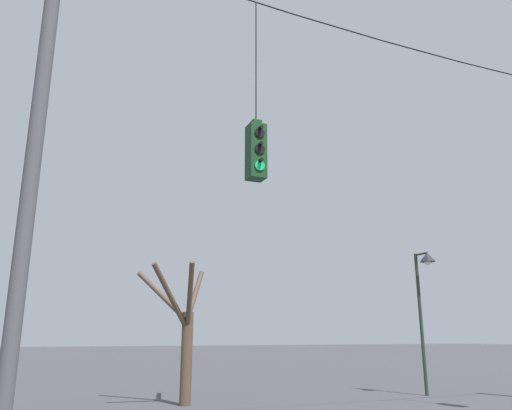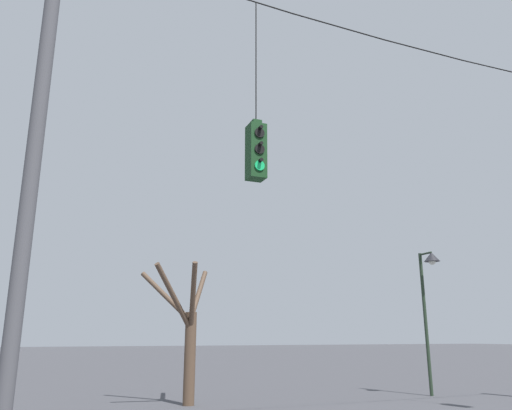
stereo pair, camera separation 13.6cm
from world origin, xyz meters
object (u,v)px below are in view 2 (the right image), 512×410
at_px(traffic_light_over_intersection, 256,150).
at_px(bare_tree, 187,333).
at_px(utility_pole_left, 33,162).
at_px(street_lamp, 429,282).

relative_size(traffic_light_over_intersection, bare_tree, 0.95).
distance_m(utility_pole_left, bare_tree, 8.77).
xyz_separation_m(utility_pole_left, traffic_light_over_intersection, (3.96, -0.00, 0.78)).
height_order(utility_pole_left, street_lamp, utility_pole_left).
relative_size(street_lamp, bare_tree, 1.19).
xyz_separation_m(street_lamp, bare_tree, (-8.62, 1.18, -1.80)).
xyz_separation_m(utility_pole_left, street_lamp, (13.13, 5.85, -0.86)).
height_order(traffic_light_over_intersection, street_lamp, traffic_light_over_intersection).
bearing_deg(bare_tree, street_lamp, -7.79).
height_order(traffic_light_over_intersection, bare_tree, traffic_light_over_intersection).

